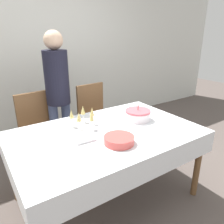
{
  "coord_description": "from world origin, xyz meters",
  "views": [
    {
      "loc": [
        -0.96,
        -1.53,
        1.6
      ],
      "look_at": [
        0.15,
        0.14,
        0.85
      ],
      "focal_mm": 35.0,
      "sensor_mm": 36.0,
      "label": 1
    }
  ],
  "objects_px": {
    "dining_chair_far_left": "(39,130)",
    "champagne_tray": "(84,119)",
    "dining_chair_far_right": "(95,117)",
    "plate_stack_main": "(119,140)",
    "birthday_cake": "(138,115)",
    "person_standing": "(58,88)"
  },
  "relations": [
    {
      "from": "birthday_cake",
      "to": "champagne_tray",
      "type": "xyz_separation_m",
      "value": [
        -0.55,
        0.14,
        0.03
      ]
    },
    {
      "from": "birthday_cake",
      "to": "plate_stack_main",
      "type": "bearing_deg",
      "value": -145.99
    },
    {
      "from": "dining_chair_far_left",
      "to": "birthday_cake",
      "type": "bearing_deg",
      "value": -44.49
    },
    {
      "from": "dining_chair_far_right",
      "to": "plate_stack_main",
      "type": "height_order",
      "value": "dining_chair_far_right"
    },
    {
      "from": "dining_chair_far_left",
      "to": "plate_stack_main",
      "type": "relative_size",
      "value": 3.78
    },
    {
      "from": "dining_chair_far_left",
      "to": "champagne_tray",
      "type": "bearing_deg",
      "value": -68.19
    },
    {
      "from": "plate_stack_main",
      "to": "person_standing",
      "type": "relative_size",
      "value": 0.15
    },
    {
      "from": "dining_chair_far_left",
      "to": "plate_stack_main",
      "type": "bearing_deg",
      "value": -72.35
    },
    {
      "from": "birthday_cake",
      "to": "person_standing",
      "type": "xyz_separation_m",
      "value": [
        -0.53,
        0.84,
        0.19
      ]
    },
    {
      "from": "champagne_tray",
      "to": "dining_chair_far_left",
      "type": "bearing_deg",
      "value": 111.81
    },
    {
      "from": "dining_chair_far_right",
      "to": "birthday_cake",
      "type": "bearing_deg",
      "value": -85.59
    },
    {
      "from": "dining_chair_far_left",
      "to": "champagne_tray",
      "type": "relative_size",
      "value": 3.07
    },
    {
      "from": "dining_chair_far_left",
      "to": "person_standing",
      "type": "height_order",
      "value": "person_standing"
    },
    {
      "from": "plate_stack_main",
      "to": "person_standing",
      "type": "height_order",
      "value": "person_standing"
    },
    {
      "from": "dining_chair_far_left",
      "to": "plate_stack_main",
      "type": "xyz_separation_m",
      "value": [
        0.35,
        -1.11,
        0.25
      ]
    },
    {
      "from": "dining_chair_far_left",
      "to": "dining_chair_far_right",
      "type": "relative_size",
      "value": 1.0
    },
    {
      "from": "dining_chair_far_left",
      "to": "plate_stack_main",
      "type": "distance_m",
      "value": 1.19
    },
    {
      "from": "dining_chair_far_left",
      "to": "birthday_cake",
      "type": "distance_m",
      "value": 1.17
    },
    {
      "from": "dining_chair_far_left",
      "to": "birthday_cake",
      "type": "height_order",
      "value": "dining_chair_far_left"
    },
    {
      "from": "dining_chair_far_left",
      "to": "champagne_tray",
      "type": "height_order",
      "value": "dining_chair_far_left"
    },
    {
      "from": "person_standing",
      "to": "dining_chair_far_right",
      "type": "bearing_deg",
      "value": -4.93
    },
    {
      "from": "dining_chair_far_left",
      "to": "person_standing",
      "type": "relative_size",
      "value": 0.59
    }
  ]
}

